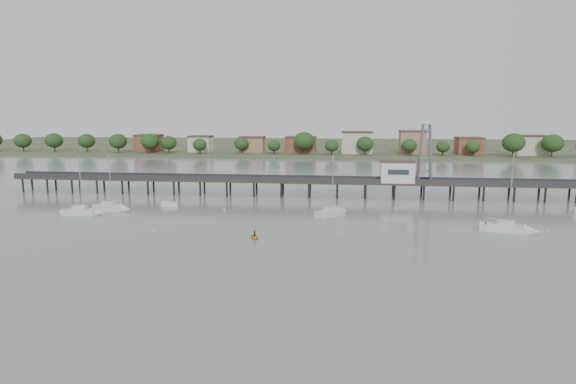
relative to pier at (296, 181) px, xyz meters
name	(u,v)px	position (x,y,z in m)	size (l,w,h in m)	color
ground_plane	(249,273)	(0.00, -60.00, -3.79)	(500.00, 500.00, 0.00)	slate
pier	(296,181)	(0.00, 0.00, 0.00)	(150.00, 5.00, 5.50)	#2D2823
pier_building	(397,171)	(25.00, 0.00, 2.87)	(8.40, 5.40, 5.30)	silver
lattice_tower	(425,154)	(31.50, 0.00, 7.31)	(3.20, 3.20, 15.50)	slate
sailboat_a	(86,212)	(-40.47, -28.08, -3.15)	(8.12, 3.27, 13.08)	silver
sailboat_c	(335,212)	(10.39, -21.91, -3.15)	(7.19, 7.39, 13.21)	silver
sailboat_b	(115,208)	(-36.66, -23.18, -3.15)	(8.07, 3.13, 13.03)	silver
sailboat_d	(515,229)	(42.03, -33.16, -3.16)	(9.30, 4.89, 14.68)	silver
white_tender	(169,204)	(-27.10, -16.51, -3.34)	(3.94, 2.07, 1.46)	silver
yellow_dinghy	(255,238)	(-2.65, -42.29, -3.79)	(1.82, 0.53, 2.55)	yellow
dinghy_occupant	(255,238)	(-2.65, -42.29, -3.79)	(0.43, 1.17, 0.28)	black
mooring_buoys	(290,219)	(1.72, -27.25, -3.71)	(86.50, 26.97, 0.39)	beige
far_shore	(326,146)	(0.36, 179.58, -2.85)	(500.00, 170.00, 10.40)	#475133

